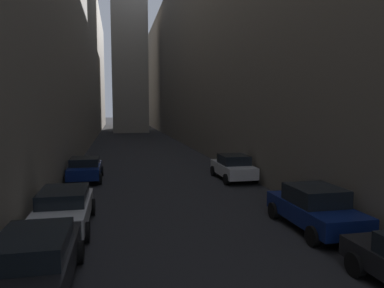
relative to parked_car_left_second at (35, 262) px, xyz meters
name	(u,v)px	position (x,y,z in m)	size (l,w,h in m)	color
ground_plane	(138,144)	(4.40, 35.65, -0.78)	(264.00, 264.00, 0.00)	#232326
building_block_left	(42,42)	(-6.59, 37.65, 11.44)	(10.97, 108.00, 24.44)	gray
building_block_right	(220,56)	(15.47, 37.65, 10.42)	(11.14, 108.00, 22.41)	#60594F
parked_car_left_second	(35,262)	(0.00, 0.00, 0.00)	(1.87, 4.44, 1.50)	black
parked_car_left_third	(64,208)	(0.00, 4.69, -0.02)	(1.97, 4.47, 1.44)	silver
parked_car_left_far	(85,168)	(0.00, 13.55, -0.05)	(2.01, 3.92, 1.41)	navy
parked_car_right_third	(315,208)	(8.80, 2.77, 0.01)	(2.03, 4.24, 1.56)	navy
parked_car_right_far	(233,167)	(8.80, 11.94, 0.01)	(1.95, 4.12, 1.54)	silver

